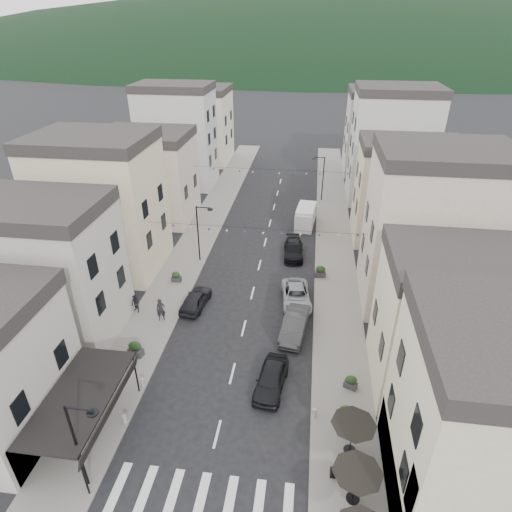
# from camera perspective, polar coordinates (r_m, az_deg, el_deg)

# --- Properties ---
(sidewalk_left) EXTENTS (4.00, 76.00, 0.12)m
(sidewalk_left) POSITION_cam_1_polar(r_m,az_deg,el_deg) (49.23, -7.34, 2.98)
(sidewalk_left) COLOR slate
(sidewalk_left) RESTS_ON ground
(sidewalk_right) EXTENTS (4.00, 76.00, 0.12)m
(sidewalk_right) POSITION_cam_1_polar(r_m,az_deg,el_deg) (47.82, 10.35, 1.89)
(sidewalk_right) COLOR slate
(sidewalk_right) RESTS_ON ground
(hill_backdrop) EXTENTS (640.00, 360.00, 70.00)m
(hill_backdrop) POSITION_cam_1_polar(r_m,az_deg,el_deg) (311.31, 7.53, 25.17)
(hill_backdrop) COLOR black
(hill_backdrop) RESTS_ON ground
(boutique_awning) EXTENTS (3.77, 7.50, 3.28)m
(boutique_awning) POSITION_cam_1_polar(r_m,az_deg,el_deg) (26.98, -21.93, -17.09)
(boutique_awning) COLOR black
(boutique_awning) RESTS_ON ground
(buildings_row_left) EXTENTS (10.20, 54.16, 14.00)m
(buildings_row_left) POSITION_cam_1_polar(r_m,az_deg,el_deg) (54.20, -13.57, 11.82)
(buildings_row_left) COLOR #ABA79C
(buildings_row_left) RESTS_ON ground
(buildings_row_right) EXTENTS (10.20, 54.16, 14.50)m
(buildings_row_right) POSITION_cam_1_polar(r_m,az_deg,el_deg) (50.56, 18.91, 10.04)
(buildings_row_right) COLOR beige
(buildings_row_right) RESTS_ON ground
(cafe_terrace) EXTENTS (2.50, 8.10, 2.53)m
(cafe_terrace) POSITION_cam_1_polar(r_m,az_deg,el_deg) (23.74, 13.31, -26.62)
(cafe_terrace) COLOR black
(cafe_terrace) RESTS_ON ground
(streetlamp_left_near) EXTENTS (1.70, 0.56, 6.00)m
(streetlamp_left_near) POSITION_cam_1_polar(r_m,az_deg,el_deg) (24.30, -22.43, -21.66)
(streetlamp_left_near) COLOR black
(streetlamp_left_near) RESTS_ON ground
(streetlamp_left_far) EXTENTS (1.70, 0.56, 6.00)m
(streetlamp_left_far) POSITION_cam_1_polar(r_m,az_deg,el_deg) (42.04, -7.42, 3.69)
(streetlamp_left_far) COLOR black
(streetlamp_left_far) RESTS_ON ground
(streetlamp_right_far) EXTENTS (1.70, 0.56, 6.00)m
(streetlamp_right_far) POSITION_cam_1_polar(r_m,az_deg,el_deg) (57.44, 8.69, 10.74)
(streetlamp_right_far) COLOR black
(streetlamp_right_far) RESTS_ON ground
(bollards) EXTENTS (11.66, 10.26, 0.60)m
(bollards) POSITION_cam_1_polar(r_m,az_deg,el_deg) (27.07, -5.48, -22.84)
(bollards) COLOR gray
(bollards) RESTS_ON ground
(bunting_near) EXTENTS (19.00, 0.28, 0.62)m
(bunting_near) POSITION_cam_1_polar(r_m,az_deg,el_deg) (36.57, -0.28, 3.26)
(bunting_near) COLOR black
(bunting_near) RESTS_ON ground
(bunting_far) EXTENTS (19.00, 0.28, 0.62)m
(bunting_far) POSITION_cam_1_polar(r_m,az_deg,el_deg) (51.32, 2.22, 11.08)
(bunting_far) COLOR black
(bunting_far) RESTS_ON ground
(parked_car_a) EXTENTS (2.32, 4.68, 1.53)m
(parked_car_a) POSITION_cam_1_polar(r_m,az_deg,el_deg) (29.47, 2.03, -16.07)
(parked_car_a) COLOR black
(parked_car_a) RESTS_ON ground
(parked_car_b) EXTENTS (2.33, 5.07, 1.61)m
(parked_car_b) POSITION_cam_1_polar(r_m,az_deg,el_deg) (33.75, 5.16, -9.14)
(parked_car_b) COLOR #363638
(parked_car_b) RESTS_ON ground
(parked_car_c) EXTENTS (3.06, 5.45, 1.44)m
(parked_car_c) POSITION_cam_1_polar(r_m,az_deg,el_deg) (37.11, 5.38, -5.30)
(parked_car_c) COLOR #9CA0A5
(parked_car_c) RESTS_ON ground
(parked_car_d) EXTENTS (2.25, 4.90, 1.39)m
(parked_car_d) POSITION_cam_1_polar(r_m,az_deg,el_deg) (44.27, 5.03, 0.86)
(parked_car_d) COLOR black
(parked_car_d) RESTS_ON ground
(parked_car_e) EXTENTS (2.18, 4.43, 1.45)m
(parked_car_e) POSITION_cam_1_polar(r_m,az_deg,el_deg) (36.85, -8.05, -5.74)
(parked_car_e) COLOR black
(parked_car_e) RESTS_ON ground
(delivery_van) EXTENTS (2.42, 5.21, 2.42)m
(delivery_van) POSITION_cam_1_polar(r_m,az_deg,el_deg) (50.88, 6.63, 5.34)
(delivery_van) COLOR silver
(delivery_van) RESTS_ON ground
(pedestrian_a) EXTENTS (0.84, 0.70, 1.96)m
(pedestrian_a) POSITION_cam_1_polar(r_m,az_deg,el_deg) (35.51, -12.56, -7.01)
(pedestrian_a) COLOR black
(pedestrian_a) RESTS_ON sidewalk_left
(pedestrian_b) EXTENTS (0.98, 0.91, 1.61)m
(pedestrian_b) POSITION_cam_1_polar(r_m,az_deg,el_deg) (36.99, -15.77, -6.16)
(pedestrian_b) COLOR black
(pedestrian_b) RESTS_ON sidewalk_left
(planter_la) EXTENTS (1.20, 0.85, 1.22)m
(planter_la) POSITION_cam_1_polar(r_m,az_deg,el_deg) (32.86, -15.80, -11.82)
(planter_la) COLOR #2D2E30
(planter_la) RESTS_ON sidewalk_left
(planter_lb) EXTENTS (0.92, 0.54, 1.00)m
(planter_lb) POSITION_cam_1_polar(r_m,az_deg,el_deg) (40.42, -10.60, -2.73)
(planter_lb) COLOR #2B2B2D
(planter_lb) RESTS_ON sidewalk_left
(planter_ra) EXTENTS (1.15, 0.69, 1.23)m
(planter_ra) POSITION_cam_1_polar(r_m,az_deg,el_deg) (28.11, 11.93, -19.95)
(planter_ra) COLOR #2E2E31
(planter_ra) RESTS_ON sidewalk_right
(planter_rb) EXTENTS (1.00, 0.79, 0.99)m
(planter_rb) POSITION_cam_1_polar(r_m,az_deg,el_deg) (30.15, 12.53, -16.09)
(planter_rb) COLOR #313134
(planter_rb) RESTS_ON sidewalk_right
(planter_rc) EXTENTS (1.06, 0.64, 1.14)m
(planter_rc) POSITION_cam_1_polar(r_m,az_deg,el_deg) (40.85, 8.58, -2.05)
(planter_rc) COLOR #323235
(planter_rc) RESTS_ON sidewalk_right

